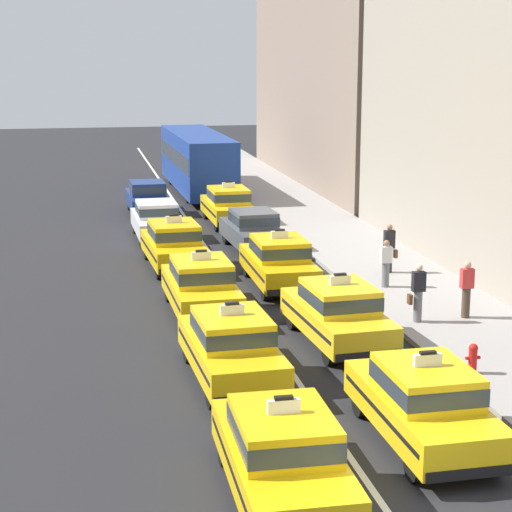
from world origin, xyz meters
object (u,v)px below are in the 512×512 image
Objects in this scene: taxi_right_second at (338,312)px; taxi_right_fifth at (228,205)px; sedan_left_sixth at (148,197)px; taxi_right_third at (279,261)px; pedestrian_by_storefront at (467,289)px; taxi_left_second at (231,346)px; bus_right_sixth at (197,159)px; pedestrian_mid_block at (418,293)px; taxi_left_fourth at (174,244)px; pedestrian_near_crosswalk at (386,263)px; taxi_left_nearest at (282,453)px; fire_hydrant at (473,357)px; taxi_left_third at (201,285)px; pedestrian_trailing at (389,248)px; sedan_right_fourth at (253,229)px; taxi_right_nearest at (424,402)px; sedan_left_fifth at (157,219)px.

taxi_right_second and taxi_right_fifth have the same top height.
sedan_left_sixth is 0.95× the size of taxi_right_third.
sedan_left_sixth is 20.57m from pedestrian_by_storefront.
taxi_left_second is 0.41× the size of bus_right_sixth.
taxi_right_third reaches higher than pedestrian_mid_block.
taxi_left_fourth is 3.02× the size of pedestrian_near_crosswalk.
taxi_left_nearest reaches higher than fire_hydrant.
taxi_left_second is at bearing -90.79° from taxi_left_third.
taxi_left_nearest is 2.72× the size of pedestrian_trailing.
taxi_left_third is 1.06× the size of sedan_left_sixth.
bus_right_sixth is at bearing 63.11° from sedan_left_sixth.
taxi_right_fifth is (3.12, 13.66, 0.00)m from taxi_left_third.
taxi_right_fifth is 16.32m from pedestrian_mid_block.
taxi_left_nearest reaches higher than sedan_right_fourth.
bus_right_sixth is 15.42× the size of fire_hydrant.
sedan_right_fourth is (0.13, 18.01, -0.03)m from taxi_right_nearest.
taxi_right_nearest is 2.98× the size of pedestrian_near_crosswalk.
pedestrian_by_storefront is 4.68m from fire_hydrant.
pedestrian_mid_block is (2.75, -25.62, -0.84)m from bus_right_sixth.
taxi_right_third is 2.78× the size of pedestrian_by_storefront.
taxi_left_nearest reaches higher than sedan_left_sixth.
taxi_right_second is (3.33, -20.34, 0.03)m from sedan_left_sixth.
taxi_left_third is at bearing -88.45° from sedan_left_fifth.
taxi_left_nearest is at bearing -129.10° from pedestrian_by_storefront.
taxi_right_second is 7.71m from pedestrian_trailing.
pedestrian_trailing reaches higher than pedestrian_mid_block.
taxi_left_second is 8.08m from pedestrian_by_storefront.
taxi_left_nearest is 0.99× the size of taxi_left_second.
pedestrian_near_crosswalk is at bearing 74.37° from taxi_right_nearest.
taxi_right_third is at bearing 77.50° from taxi_left_nearest.
bus_right_sixth is at bearing 99.47° from pedestrian_by_storefront.
taxi_left_third reaches higher than sedan_left_fifth.
pedestrian_by_storefront is at bearing -48.02° from taxi_left_fourth.
sedan_left_sixth is (-0.11, 22.51, -0.03)m from taxi_left_second.
taxi_left_fourth is 2.76× the size of pedestrian_trailing.
pedestrian_by_storefront is at bearing 50.90° from taxi_left_nearest.
taxi_left_nearest is at bearing -99.71° from sedan_right_fourth.
pedestrian_mid_block reaches higher than pedestrian_near_crosswalk.
taxi_left_third is at bearing -155.17° from pedestrian_trailing.
bus_right_sixth is (-0.01, 33.00, 0.94)m from taxi_right_nearest.
bus_right_sixth reaches higher than pedestrian_near_crosswalk.
pedestrian_mid_block is 0.98× the size of pedestrian_trailing.
pedestrian_near_crosswalk is 3.86m from pedestrian_mid_block.
taxi_left_nearest is 0.41× the size of bus_right_sixth.
taxi_left_second is 19.59m from taxi_right_fifth.
sedan_right_fourth is at bearing 89.59° from taxi_right_nearest.
pedestrian_mid_block is at bearing -101.61° from pedestrian_trailing.
taxi_left_fourth is at bearing 125.26° from pedestrian_mid_block.
taxi_left_nearest and taxi_left_fourth have the same top height.
sedan_left_sixth is at bearing 103.68° from fire_hydrant.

